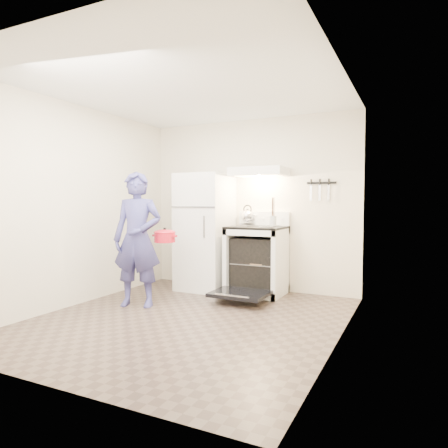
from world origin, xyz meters
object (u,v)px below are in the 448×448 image
(person, at_px, (137,239))
(dutch_oven, at_px, (165,237))
(refrigerator, at_px, (205,232))
(tea_kettle, at_px, (247,215))
(stove_body, at_px, (257,261))

(person, xyz_separation_m, dutch_oven, (0.23, 0.26, 0.01))
(refrigerator, relative_size, dutch_oven, 5.00)
(person, bearing_deg, tea_kettle, 42.27)
(person, bearing_deg, refrigerator, 59.73)
(refrigerator, bearing_deg, stove_body, 1.77)
(refrigerator, distance_m, stove_body, 0.90)
(refrigerator, height_order, stove_body, refrigerator)
(stove_body, height_order, dutch_oven, dutch_oven)
(dutch_oven, bearing_deg, tea_kettle, 61.96)
(refrigerator, bearing_deg, person, -103.17)
(refrigerator, height_order, tea_kettle, refrigerator)
(stove_body, relative_size, tea_kettle, 3.10)
(refrigerator, relative_size, tea_kettle, 5.74)
(refrigerator, bearing_deg, dutch_oven, -93.57)
(stove_body, xyz_separation_m, dutch_oven, (-0.87, -0.98, 0.38))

